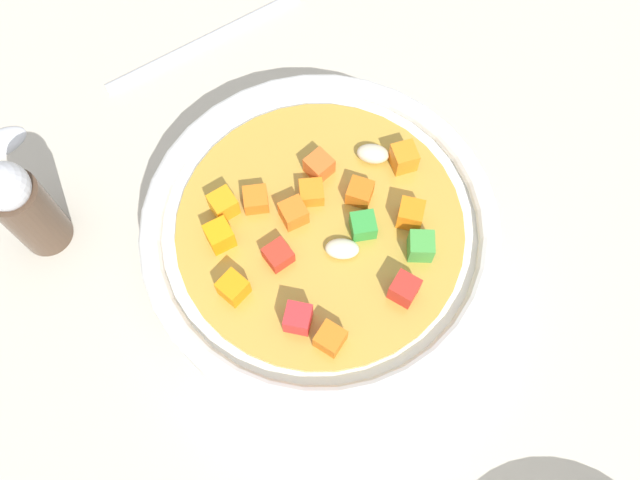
{
  "coord_description": "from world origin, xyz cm",
  "views": [
    {
      "loc": [
        9.5,
        11.44,
        38.75
      ],
      "look_at": [
        0.0,
        0.0,
        2.23
      ],
      "focal_mm": 38.99,
      "sensor_mm": 36.0,
      "label": 1
    }
  ],
  "objects": [
    {
      "name": "ground_plane",
      "position": [
        0.0,
        0.0,
        -1.0
      ],
      "size": [
        140.0,
        140.0,
        2.0
      ],
      "primitive_type": "cube",
      "color": "#BAB2A0"
    },
    {
      "name": "soup_bowl_main",
      "position": [
        0.0,
        0.01,
        2.54
      ],
      "size": [
        19.68,
        19.68,
        5.64
      ],
      "color": "white",
      "rests_on": "ground_plane"
    },
    {
      "name": "pepper_shaker",
      "position": [
        11.78,
        -11.5,
        3.84
      ],
      "size": [
        2.96,
        2.96,
        7.75
      ],
      "color": "#4C3828",
      "rests_on": "ground_plane"
    },
    {
      "name": "spoon",
      "position": [
        2.57,
        -17.8,
        0.43
      ],
      "size": [
        24.33,
        4.62,
        0.91
      ],
      "rotation": [
        0.0,
        0.0,
        6.15
      ],
      "color": "silver",
      "rests_on": "ground_plane"
    }
  ]
}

